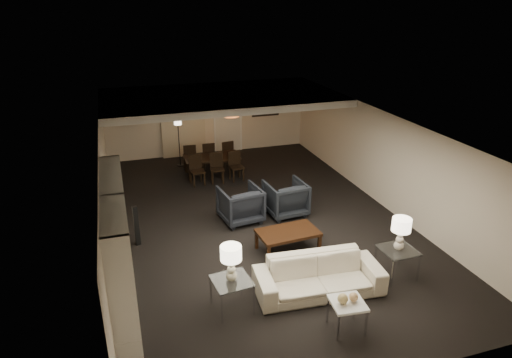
{
  "coord_description": "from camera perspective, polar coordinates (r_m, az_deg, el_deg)",
  "views": [
    {
      "loc": [
        -3.14,
        -9.81,
        5.29
      ],
      "look_at": [
        0.0,
        0.0,
        1.1
      ],
      "focal_mm": 32.0,
      "sensor_mm": 36.0,
      "label": 1
    }
  ],
  "objects": [
    {
      "name": "armchair_right",
      "position": [
        11.68,
        3.71,
        -2.4
      ],
      "size": [
        1.03,
        1.05,
        0.89
      ],
      "primitive_type": "imported",
      "rotation": [
        0.0,
        0.0,
        3.22
      ],
      "color": "black",
      "rests_on": "floor"
    },
    {
      "name": "gold_gourd_a",
      "position": [
        7.88,
        10.79,
        -14.49
      ],
      "size": [
        0.18,
        0.18,
        0.18
      ],
      "primitive_type": "sphere",
      "color": "tan",
      "rests_on": "marble_table"
    },
    {
      "name": "marble_table",
      "position": [
        8.14,
        11.25,
        -16.38
      ],
      "size": [
        0.6,
        0.6,
        0.55
      ],
      "primitive_type": null,
      "rotation": [
        0.0,
        0.0,
        -0.1
      ],
      "color": "silver",
      "rests_on": "floor"
    },
    {
      "name": "side_table_right",
      "position": [
        9.67,
        17.15,
        -9.98
      ],
      "size": [
        0.68,
        0.68,
        0.62
      ],
      "primitive_type": null,
      "rotation": [
        0.0,
        0.0,
        0.02
      ],
      "color": "white",
      "rests_on": "floor"
    },
    {
      "name": "television",
      "position": [
        8.98,
        -16.63,
        -6.91
      ],
      "size": [
        1.11,
        0.15,
        0.64
      ],
      "primitive_type": "imported",
      "rotation": [
        0.0,
        0.0,
        1.57
      ],
      "color": "black",
      "rests_on": "media_unit"
    },
    {
      "name": "coffee_table",
      "position": [
        10.17,
        3.99,
        -7.7
      ],
      "size": [
        1.37,
        0.87,
        0.47
      ],
      "primitive_type": null,
      "rotation": [
        0.0,
        0.0,
        0.08
      ],
      "color": "black",
      "rests_on": "floor"
    },
    {
      "name": "sofa",
      "position": [
        8.88,
        7.87,
        -11.91
      ],
      "size": [
        2.47,
        1.12,
        0.7
      ],
      "primitive_type": "imported",
      "rotation": [
        0.0,
        0.0,
        -0.08
      ],
      "color": "beige",
      "rests_on": "floor"
    },
    {
      "name": "door",
      "position": [
        16.31,
        -3.54,
        7.03
      ],
      "size": [
        0.9,
        0.05,
        2.1
      ],
      "primitive_type": "cube",
      "color": "silver",
      "rests_on": "wall_back"
    },
    {
      "name": "armchair_left",
      "position": [
        11.33,
        -1.97,
        -3.17
      ],
      "size": [
        1.07,
        1.1,
        0.89
      ],
      "primitive_type": "imported",
      "rotation": [
        0.0,
        0.0,
        3.27
      ],
      "color": "black",
      "rests_on": "floor"
    },
    {
      "name": "floor",
      "position": [
        11.58,
        -0.0,
        -5.05
      ],
      "size": [
        11.0,
        11.0,
        0.0
      ],
      "primitive_type": "plane",
      "color": "black",
      "rests_on": "ground"
    },
    {
      "name": "chair_fm",
      "position": [
        14.88,
        -6.02,
        3.01
      ],
      "size": [
        0.43,
        0.43,
        0.89
      ],
      "primitive_type": null,
      "rotation": [
        0.0,
        0.0,
        3.1
      ],
      "color": "black",
      "rests_on": "floor"
    },
    {
      "name": "ceiling_soffit",
      "position": [
        13.97,
        -4.45,
        10.14
      ],
      "size": [
        7.0,
        4.0,
        0.2
      ],
      "primitive_type": "cube",
      "color": "silver",
      "rests_on": "ceiling"
    },
    {
      "name": "floor_speaker",
      "position": [
        10.6,
        -14.72,
        -5.66
      ],
      "size": [
        0.12,
        0.12,
        0.95
      ],
      "primitive_type": "cube",
      "rotation": [
        0.0,
        0.0,
        0.17
      ],
      "color": "black",
      "rests_on": "floor"
    },
    {
      "name": "wall_back",
      "position": [
        16.14,
        -6.01,
        7.52
      ],
      "size": [
        7.0,
        0.02,
        2.5
      ],
      "primitive_type": "cube",
      "color": "beige",
      "rests_on": "ground"
    },
    {
      "name": "floor_lamp",
      "position": [
        15.12,
        -9.6,
        4.56
      ],
      "size": [
        0.3,
        0.3,
        1.61
      ],
      "primitive_type": null,
      "rotation": [
        0.0,
        0.0,
        0.38
      ],
      "color": "black",
      "rests_on": "floor"
    },
    {
      "name": "wall_right",
      "position": [
        12.51,
        15.47,
        2.48
      ],
      "size": [
        0.02,
        11.0,
        2.5
      ],
      "primitive_type": "cube",
      "color": "beige",
      "rests_on": "ground"
    },
    {
      "name": "gold_gourd_b",
      "position": [
        7.97,
        12.09,
        -14.22
      ],
      "size": [
        0.15,
        0.15,
        0.15
      ],
      "primitive_type": "sphere",
      "color": "#E3B078",
      "rests_on": "marble_table"
    },
    {
      "name": "wall_front",
      "position": [
        6.69,
        15.11,
        -15.93
      ],
      "size": [
        7.0,
        0.02,
        2.5
      ],
      "primitive_type": "cube",
      "color": "beige",
      "rests_on": "ground"
    },
    {
      "name": "vase_blue",
      "position": [
        7.23,
        -16.29,
        -13.83
      ],
      "size": [
        0.17,
        0.17,
        0.18
      ],
      "primitive_type": "imported",
      "color": "#224694",
      "rests_on": "media_unit"
    },
    {
      "name": "chair_fr",
      "position": [
        15.0,
        -3.78,
        3.25
      ],
      "size": [
        0.46,
        0.46,
        0.89
      ],
      "primitive_type": null,
      "rotation": [
        0.0,
        0.0,
        3.27
      ],
      "color": "black",
      "rests_on": "floor"
    },
    {
      "name": "pendant_light",
      "position": [
        14.15,
        -3.2,
        8.33
      ],
      "size": [
        0.52,
        0.52,
        0.24
      ],
      "primitive_type": "cylinder",
      "color": "#D8591E",
      "rests_on": "ceiling_soffit"
    },
    {
      "name": "table_lamp_left",
      "position": [
        8.04,
        -3.12,
        -10.5
      ],
      "size": [
        0.41,
        0.41,
        0.68
      ],
      "primitive_type": null,
      "rotation": [
        0.0,
        0.0,
        0.11
      ],
      "color": "white",
      "rests_on": "side_table_left"
    },
    {
      "name": "side_table_left",
      "position": [
        8.41,
        -3.03,
        -14.22
      ],
      "size": [
        0.72,
        0.72,
        0.62
      ],
      "primitive_type": null,
      "rotation": [
        0.0,
        0.0,
        0.1
      ],
      "color": "white",
      "rests_on": "floor"
    },
    {
      "name": "vase_amber",
      "position": [
        7.6,
        -16.94,
        -7.62
      ],
      "size": [
        0.15,
        0.15,
        0.16
      ],
      "primitive_type": "imported",
      "color": "gold",
      "rests_on": "media_unit"
    },
    {
      "name": "wall_left",
      "position": [
        10.61,
        -18.31,
        -1.42
      ],
      "size": [
        0.02,
        11.0,
        2.5
      ],
      "primitive_type": "cube",
      "color": "beige",
      "rests_on": "ground"
    },
    {
      "name": "chair_nm",
      "position": [
        13.68,
        -4.87,
        1.32
      ],
      "size": [
        0.46,
        0.46,
        0.89
      ],
      "primitive_type": null,
      "rotation": [
        0.0,
        0.0,
        -0.12
      ],
      "color": "black",
      "rests_on": "floor"
    },
    {
      "name": "curtains",
      "position": [
        15.92,
        -9.13,
        6.98
      ],
      "size": [
        1.5,
        0.12,
        2.4
      ],
      "primitive_type": "cube",
      "color": "beige",
      "rests_on": "wall_back"
    },
    {
      "name": "dining_table",
      "position": [
        14.33,
        -5.45,
        1.65
      ],
      "size": [
        1.74,
        1.02,
        0.6
      ],
      "primitive_type": "imported",
      "rotation": [
        0.0,
        0.0,
        -0.04
      ],
      "color": "black",
      "rests_on": "floor"
    },
    {
      "name": "media_unit",
      "position": [
        8.3,
        -16.72,
        -8.62
      ],
      "size": [
        0.38,
        3.4,
        2.35
      ],
      "primitive_type": null,
      "color": "white",
      "rests_on": "wall_left"
    },
    {
      "name": "chair_nr",
      "position": [
        13.82,
        -2.45,
        1.59
      ],
      "size": [
        0.45,
        0.45,
        0.89
      ],
      "primitive_type": null,
      "rotation": [
        0.0,
        0.0,
        0.1
      ],
      "color": "black",
      "rests_on": "floor"
    },
    {
      "name": "table_lamp_right",
      "position": [
        9.35,
        17.6,
        -6.6
      ],
      "size": [
        0.41,
        0.41,
        0.68
      ],
      "primitive_type": null,
      "rotation": [
        0.0,
        0.0,
        0.1
      ],
      "color": "beige",
      "rests_on": "side_table_right"
    },
    {
      "name": "chair_fl",
      "position": [
        14.78,
        -8.3,
        2.76
      ],
      "size": [
        0.44,
        0.44,
        0.89
      ],
      "primitive_type": null,
      "rotation": [
        0.0,
        0.0,
        3.06
      ],
      "color": "black",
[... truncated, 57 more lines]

